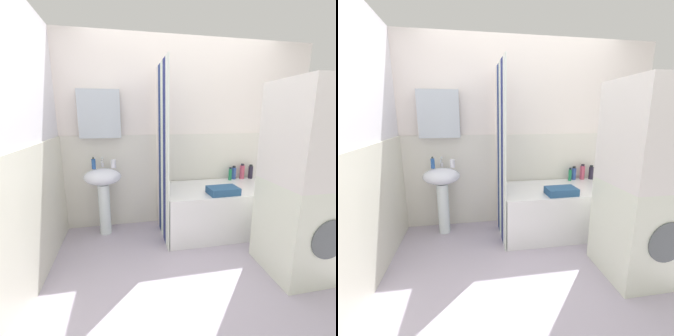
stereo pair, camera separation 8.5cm
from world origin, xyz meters
The scene contains 15 objects.
ground_plane centered at (0.00, 0.00, -0.02)m, with size 4.80×5.60×0.04m, color #B6ABBF.
wall_back_tiled centered at (-0.06, 1.26, 1.14)m, with size 3.60×0.18×2.40m.
wall_left_tiled centered at (-1.57, 0.34, 1.12)m, with size 0.07×1.81×2.40m.
sink centered at (-1.05, 1.03, 0.61)m, with size 0.44×0.34×0.83m.
faucet centered at (-1.05, 1.11, 0.89)m, with size 0.03×0.12×0.12m.
soap_dispenser centered at (-1.14, 1.04, 0.89)m, with size 0.05×0.05×0.14m.
toothbrush_cup centered at (-0.91, 1.05, 0.88)m, with size 0.06×0.06×0.10m, color white.
bathtub centered at (0.36, 0.84, 0.28)m, with size 1.41×0.75×0.57m, color white.
shower_curtain centered at (-0.36, 0.84, 1.00)m, with size 0.01×0.75×2.00m.
conditioner_bottle centered at (0.96, 1.15, 0.66)m, with size 0.06×0.06×0.20m.
body_wash_bottle centered at (0.84, 1.16, 0.67)m, with size 0.06×0.06×0.21m.
shampoo_bottle centered at (0.72, 1.17, 0.66)m, with size 0.06×0.06×0.19m.
lotion_bottle centered at (0.64, 1.12, 0.65)m, with size 0.04×0.04×0.18m.
towel_folded centered at (0.30, 0.60, 0.61)m, with size 0.34×0.22×0.08m, color #2A527E.
washer_dryer_stack centered at (0.79, -0.04, 0.87)m, with size 0.62×0.62×1.73m.
Camera 1 is at (-0.81, -1.72, 1.44)m, focal length 24.62 mm.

